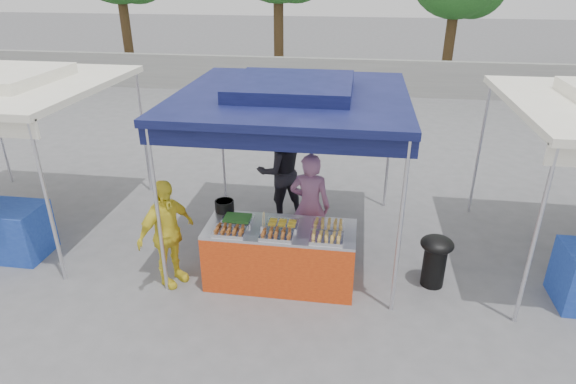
# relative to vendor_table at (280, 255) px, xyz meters

# --- Properties ---
(ground_plane) EXTENTS (80.00, 80.00, 0.00)m
(ground_plane) POSITION_rel_vendor_table_xyz_m (0.00, 0.10, -0.43)
(ground_plane) COLOR slate
(back_wall) EXTENTS (40.00, 0.25, 1.20)m
(back_wall) POSITION_rel_vendor_table_xyz_m (0.00, 11.10, 0.17)
(back_wall) COLOR gray
(back_wall) RESTS_ON ground_plane
(main_canopy) EXTENTS (3.20, 3.20, 2.57)m
(main_canopy) POSITION_rel_vendor_table_xyz_m (0.00, 1.07, 1.94)
(main_canopy) COLOR silver
(main_canopy) RESTS_ON ground_plane
(vendor_table) EXTENTS (2.00, 0.80, 0.85)m
(vendor_table) POSITION_rel_vendor_table_xyz_m (0.00, 0.00, 0.00)
(vendor_table) COLOR red
(vendor_table) RESTS_ON ground_plane
(food_tray_fl) EXTENTS (0.42, 0.30, 0.07)m
(food_tray_fl) POSITION_rel_vendor_table_xyz_m (-0.63, -0.24, 0.46)
(food_tray_fl) COLOR silver
(food_tray_fl) RESTS_ON vendor_table
(food_tray_fm) EXTENTS (0.42, 0.30, 0.07)m
(food_tray_fm) POSITION_rel_vendor_table_xyz_m (-0.01, -0.24, 0.46)
(food_tray_fm) COLOR silver
(food_tray_fm) RESTS_ON vendor_table
(food_tray_fr) EXTENTS (0.42, 0.30, 0.07)m
(food_tray_fr) POSITION_rel_vendor_table_xyz_m (0.63, -0.24, 0.46)
(food_tray_fr) COLOR silver
(food_tray_fr) RESTS_ON vendor_table
(food_tray_bl) EXTENTS (0.42, 0.30, 0.07)m
(food_tray_bl) POSITION_rel_vendor_table_xyz_m (-0.60, 0.09, 0.46)
(food_tray_bl) COLOR silver
(food_tray_bl) RESTS_ON vendor_table
(food_tray_bm) EXTENTS (0.42, 0.30, 0.07)m
(food_tray_bm) POSITION_rel_vendor_table_xyz_m (0.02, 0.05, 0.46)
(food_tray_bm) COLOR silver
(food_tray_bm) RESTS_ON vendor_table
(food_tray_br) EXTENTS (0.42, 0.30, 0.07)m
(food_tray_br) POSITION_rel_vendor_table_xyz_m (0.63, 0.10, 0.46)
(food_tray_br) COLOR silver
(food_tray_br) RESTS_ON vendor_table
(cooking_pot) EXTENTS (0.27, 0.27, 0.16)m
(cooking_pot) POSITION_rel_vendor_table_xyz_m (-0.86, 0.37, 0.50)
(cooking_pot) COLOR black
(cooking_pot) RESTS_ON vendor_table
(skewer_cup) EXTENTS (0.09, 0.09, 0.11)m
(skewer_cup) POSITION_rel_vendor_table_xyz_m (-0.19, -0.16, 0.48)
(skewer_cup) COLOR silver
(skewer_cup) RESTS_ON vendor_table
(wok_burner) EXTENTS (0.44, 0.44, 0.75)m
(wok_burner) POSITION_rel_vendor_table_xyz_m (2.08, 0.24, 0.02)
(wok_burner) COLOR black
(wok_burner) RESTS_ON ground_plane
(crate_left) EXTENTS (0.55, 0.38, 0.33)m
(crate_left) POSITION_rel_vendor_table_xyz_m (-0.36, 0.59, -0.26)
(crate_left) COLOR #1630B3
(crate_left) RESTS_ON ground_plane
(crate_right) EXTENTS (0.51, 0.36, 0.31)m
(crate_right) POSITION_rel_vendor_table_xyz_m (0.21, 0.63, -0.27)
(crate_right) COLOR #1630B3
(crate_right) RESTS_ON ground_plane
(crate_stacked) EXTENTS (0.51, 0.36, 0.30)m
(crate_stacked) POSITION_rel_vendor_table_xyz_m (0.21, 0.63, 0.03)
(crate_stacked) COLOR #1630B3
(crate_stacked) RESTS_ON crate_right
(vendor_woman) EXTENTS (0.63, 0.44, 1.63)m
(vendor_woman) POSITION_rel_vendor_table_xyz_m (0.31, 0.76, 0.39)
(vendor_woman) COLOR #986087
(vendor_woman) RESTS_ON ground_plane
(helper_man) EXTENTS (1.02, 0.94, 1.67)m
(helper_man) POSITION_rel_vendor_table_xyz_m (-0.32, 1.96, 0.41)
(helper_man) COLOR black
(helper_man) RESTS_ON ground_plane
(customer_person) EXTENTS (0.77, 0.97, 1.53)m
(customer_person) POSITION_rel_vendor_table_xyz_m (-1.49, -0.23, 0.34)
(customer_person) COLOR yellow
(customer_person) RESTS_ON ground_plane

